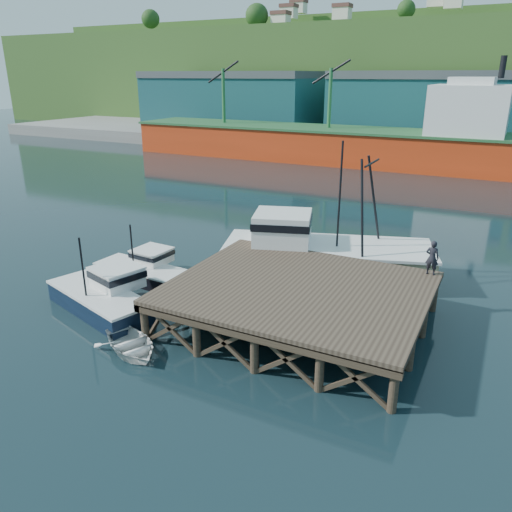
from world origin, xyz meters
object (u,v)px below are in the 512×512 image
Objects in this scene: boat_black at (144,268)px; trawler at (323,250)px; dinghy at (131,345)px; boat_navy at (104,295)px; dockworker at (432,258)px.

trawler reaches higher than boat_black.
trawler reaches higher than dinghy.
trawler is at bearing 64.46° from boat_navy.
trawler reaches higher than boat_navy.
boat_black is 3.34× the size of dockworker.
boat_navy is 1.95× the size of dinghy.
boat_navy is 1.19× the size of boat_black.
dockworker reaches higher than dinghy.
trawler is at bearing 6.76° from dinghy.
dockworker is at bearing 42.84° from boat_navy.
dinghy is (4.99, -7.08, -0.29)m from boat_black.
dinghy is 2.05× the size of dockworker.
dinghy is at bearing -51.02° from boat_black.
boat_black is 1.63× the size of dinghy.
trawler is (9.53, 5.22, 1.04)m from boat_black.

